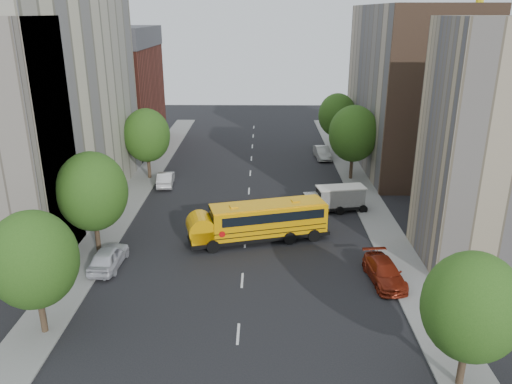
{
  "coord_description": "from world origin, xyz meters",
  "views": [
    {
      "loc": [
        1.31,
        -37.85,
        17.21
      ],
      "look_at": [
        0.82,
        2.0,
        2.8
      ],
      "focal_mm": 35.0,
      "sensor_mm": 36.0,
      "label": 1
    }
  ],
  "objects_px": {
    "parked_car_0": "(108,257)",
    "safari_truck": "(336,198)",
    "street_tree_0": "(33,260)",
    "street_tree_3": "(472,307)",
    "parked_car_3": "(384,272)",
    "parked_car_5": "(322,153)",
    "street_tree_1": "(92,192)",
    "school_bus": "(258,220)",
    "parked_car_1": "(166,179)",
    "street_tree_4": "(353,134)",
    "street_tree_2": "(147,135)",
    "street_tree_5": "(337,115)"
  },
  "relations": [
    {
      "from": "street_tree_2",
      "to": "parked_car_5",
      "type": "xyz_separation_m",
      "value": [
        19.8,
        8.14,
        -4.07
      ]
    },
    {
      "from": "street_tree_1",
      "to": "safari_truck",
      "type": "distance_m",
      "value": 21.3
    },
    {
      "from": "safari_truck",
      "to": "parked_car_0",
      "type": "height_order",
      "value": "safari_truck"
    },
    {
      "from": "street_tree_0",
      "to": "school_bus",
      "type": "relative_size",
      "value": 0.65
    },
    {
      "from": "street_tree_5",
      "to": "parked_car_0",
      "type": "relative_size",
      "value": 1.6
    },
    {
      "from": "street_tree_4",
      "to": "street_tree_5",
      "type": "height_order",
      "value": "street_tree_4"
    },
    {
      "from": "street_tree_0",
      "to": "street_tree_3",
      "type": "relative_size",
      "value": 1.04
    },
    {
      "from": "street_tree_0",
      "to": "street_tree_5",
      "type": "relative_size",
      "value": 0.99
    },
    {
      "from": "street_tree_2",
      "to": "parked_car_1",
      "type": "bearing_deg",
      "value": -45.88
    },
    {
      "from": "school_bus",
      "to": "parked_car_3",
      "type": "bearing_deg",
      "value": -51.42
    },
    {
      "from": "school_bus",
      "to": "parked_car_5",
      "type": "relative_size",
      "value": 2.49
    },
    {
      "from": "street_tree_0",
      "to": "street_tree_2",
      "type": "distance_m",
      "value": 28.0
    },
    {
      "from": "street_tree_4",
      "to": "school_bus",
      "type": "xyz_separation_m",
      "value": [
        -10.01,
        -15.67,
        -3.32
      ]
    },
    {
      "from": "school_bus",
      "to": "safari_truck",
      "type": "bearing_deg",
      "value": 27.17
    },
    {
      "from": "street_tree_4",
      "to": "street_tree_5",
      "type": "xyz_separation_m",
      "value": [
        -0.0,
        12.0,
        -0.37
      ]
    },
    {
      "from": "street_tree_1",
      "to": "parked_car_3",
      "type": "xyz_separation_m",
      "value": [
        20.6,
        -3.99,
        -4.24
      ]
    },
    {
      "from": "school_bus",
      "to": "parked_car_3",
      "type": "height_order",
      "value": "school_bus"
    },
    {
      "from": "street_tree_2",
      "to": "parked_car_0",
      "type": "relative_size",
      "value": 1.64
    },
    {
      "from": "street_tree_1",
      "to": "safari_truck",
      "type": "relative_size",
      "value": 1.4
    },
    {
      "from": "parked_car_0",
      "to": "parked_car_3",
      "type": "height_order",
      "value": "parked_car_0"
    },
    {
      "from": "safari_truck",
      "to": "street_tree_4",
      "type": "bearing_deg",
      "value": 62.28
    },
    {
      "from": "street_tree_1",
      "to": "street_tree_4",
      "type": "bearing_deg",
      "value": 39.29
    },
    {
      "from": "street_tree_2",
      "to": "parked_car_3",
      "type": "distance_m",
      "value": 30.41
    },
    {
      "from": "street_tree_0",
      "to": "street_tree_4",
      "type": "xyz_separation_m",
      "value": [
        22.0,
        28.0,
        0.43
      ]
    },
    {
      "from": "street_tree_5",
      "to": "parked_car_5",
      "type": "relative_size",
      "value": 1.64
    },
    {
      "from": "parked_car_0",
      "to": "street_tree_0",
      "type": "bearing_deg",
      "value": 82.55
    },
    {
      "from": "street_tree_1",
      "to": "parked_car_1",
      "type": "relative_size",
      "value": 1.78
    },
    {
      "from": "street_tree_4",
      "to": "street_tree_0",
      "type": "bearing_deg",
      "value": -128.16
    },
    {
      "from": "street_tree_5",
      "to": "parked_car_1",
      "type": "bearing_deg",
      "value": -144.22
    },
    {
      "from": "school_bus",
      "to": "parked_car_1",
      "type": "xyz_separation_m",
      "value": [
        -9.79,
        13.4,
        -1.03
      ]
    },
    {
      "from": "parked_car_5",
      "to": "parked_car_3",
      "type": "bearing_deg",
      "value": -93.29
    },
    {
      "from": "street_tree_3",
      "to": "parked_car_5",
      "type": "distance_m",
      "value": 40.37
    },
    {
      "from": "parked_car_0",
      "to": "parked_car_5",
      "type": "height_order",
      "value": "parked_car_0"
    },
    {
      "from": "street_tree_0",
      "to": "street_tree_4",
      "type": "bearing_deg",
      "value": 51.84
    },
    {
      "from": "street_tree_3",
      "to": "parked_car_3",
      "type": "relative_size",
      "value": 1.44
    },
    {
      "from": "street_tree_2",
      "to": "parked_car_1",
      "type": "height_order",
      "value": "street_tree_2"
    },
    {
      "from": "street_tree_0",
      "to": "parked_car_1",
      "type": "relative_size",
      "value": 1.67
    },
    {
      "from": "street_tree_0",
      "to": "parked_car_5",
      "type": "distance_m",
      "value": 41.39
    },
    {
      "from": "street_tree_3",
      "to": "parked_car_3",
      "type": "distance_m",
      "value": 10.77
    },
    {
      "from": "street_tree_4",
      "to": "parked_car_5",
      "type": "relative_size",
      "value": 1.77
    },
    {
      "from": "street_tree_3",
      "to": "street_tree_5",
      "type": "xyz_separation_m",
      "value": [
        -0.0,
        44.0,
        0.25
      ]
    },
    {
      "from": "parked_car_1",
      "to": "parked_car_5",
      "type": "relative_size",
      "value": 0.97
    },
    {
      "from": "parked_car_0",
      "to": "safari_truck",
      "type": "bearing_deg",
      "value": -145.41
    },
    {
      "from": "street_tree_2",
      "to": "street_tree_5",
      "type": "distance_m",
      "value": 25.06
    },
    {
      "from": "street_tree_0",
      "to": "parked_car_0",
      "type": "relative_size",
      "value": 1.58
    },
    {
      "from": "street_tree_0",
      "to": "parked_car_1",
      "type": "distance_m",
      "value": 26.12
    },
    {
      "from": "street_tree_5",
      "to": "street_tree_1",
      "type": "bearing_deg",
      "value": -126.25
    },
    {
      "from": "street_tree_0",
      "to": "street_tree_1",
      "type": "bearing_deg",
      "value": 90.0
    },
    {
      "from": "school_bus",
      "to": "street_tree_2",
      "type": "bearing_deg",
      "value": 112.29
    },
    {
      "from": "street_tree_2",
      "to": "street_tree_5",
      "type": "height_order",
      "value": "street_tree_2"
    }
  ]
}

